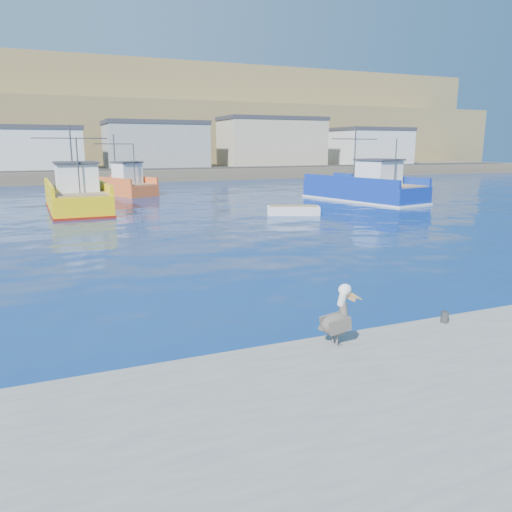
# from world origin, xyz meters

# --- Properties ---
(ground) EXTENTS (260.00, 260.00, 0.00)m
(ground) POSITION_xyz_m (0.00, 0.00, 0.00)
(ground) COLOR #071658
(ground) RESTS_ON ground
(dock_bollards) EXTENTS (36.20, 0.20, 0.30)m
(dock_bollards) POSITION_xyz_m (0.60, -3.40, 0.65)
(dock_bollards) COLOR #4C4C4C
(dock_bollards) RESTS_ON dock
(far_shore) EXTENTS (200.00, 81.00, 24.00)m
(far_shore) POSITION_xyz_m (0.00, 109.20, 8.98)
(far_shore) COLOR brown
(far_shore) RESTS_ON ground
(trawler_yellow_b) EXTENTS (5.67, 12.10, 6.60)m
(trawler_yellow_b) POSITION_xyz_m (-4.13, 28.50, 1.08)
(trawler_yellow_b) COLOR yellow
(trawler_yellow_b) RESTS_ON ground
(trawler_blue) EXTENTS (6.75, 12.76, 6.62)m
(trawler_blue) POSITION_xyz_m (20.68, 25.68, 1.08)
(trawler_blue) COLOR navy
(trawler_blue) RESTS_ON ground
(boat_orange) EXTENTS (6.59, 9.23, 6.13)m
(boat_orange) POSITION_xyz_m (1.04, 40.41, 1.05)
(boat_orange) COLOR orange
(boat_orange) RESTS_ON ground
(skiff_mid) EXTENTS (4.03, 2.60, 0.83)m
(skiff_mid) POSITION_xyz_m (10.34, 19.75, 0.26)
(skiff_mid) COLOR silver
(skiff_mid) RESTS_ON ground
(pelican) EXTENTS (1.14, 0.48, 1.41)m
(pelican) POSITION_xyz_m (-0.29, -3.55, 1.10)
(pelican) COLOR #595451
(pelican) RESTS_ON dock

